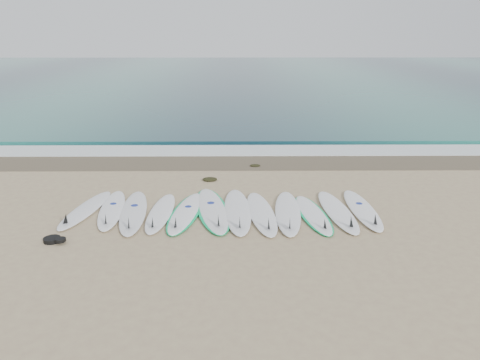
{
  "coord_description": "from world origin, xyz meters",
  "views": [
    {
      "loc": [
        0.27,
        -9.62,
        3.86
      ],
      "look_at": [
        0.37,
        1.11,
        0.4
      ],
      "focal_mm": 35.0,
      "sensor_mm": 36.0,
      "label": 1
    }
  ],
  "objects_px": {
    "surfboard_11": "(363,210)",
    "surfboard_6": "(238,211)",
    "leash_coil": "(54,240)",
    "surfboard_0": "(85,210)"
  },
  "relations": [
    {
      "from": "surfboard_6",
      "to": "surfboard_11",
      "type": "height_order",
      "value": "surfboard_6"
    },
    {
      "from": "surfboard_11",
      "to": "leash_coil",
      "type": "bearing_deg",
      "value": -167.99
    },
    {
      "from": "surfboard_6",
      "to": "leash_coil",
      "type": "distance_m",
      "value": 3.78
    },
    {
      "from": "surfboard_6",
      "to": "surfboard_0",
      "type": "bearing_deg",
      "value": 175.5
    },
    {
      "from": "surfboard_0",
      "to": "surfboard_6",
      "type": "height_order",
      "value": "surfboard_6"
    },
    {
      "from": "surfboard_6",
      "to": "leash_coil",
      "type": "relative_size",
      "value": 6.14
    },
    {
      "from": "surfboard_6",
      "to": "surfboard_11",
      "type": "distance_m",
      "value": 2.78
    },
    {
      "from": "surfboard_0",
      "to": "surfboard_11",
      "type": "bearing_deg",
      "value": 8.14
    },
    {
      "from": "surfboard_11",
      "to": "surfboard_6",
      "type": "bearing_deg",
      "value": -179.86
    },
    {
      "from": "surfboard_11",
      "to": "leash_coil",
      "type": "relative_size",
      "value": 5.58
    }
  ]
}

